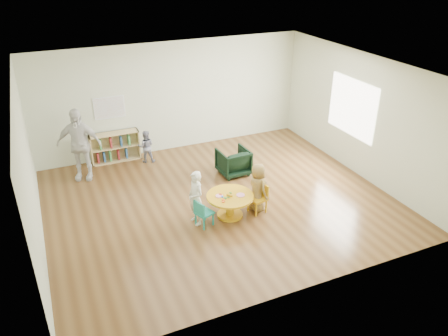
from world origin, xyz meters
The scene contains 11 objects.
room centered at (0.01, 0.00, 1.89)m, with size 7.10×7.00×2.80m.
activity_table centered at (-0.02, -0.61, 0.32)m, with size 0.93×0.93×0.51m.
kid_chair_left centered at (-0.65, -0.73, 0.30)m, with size 0.38×0.38×0.55m.
kid_chair_right centered at (0.59, -0.69, 0.33)m, with size 0.38×0.38×0.61m.
bookshelf centered at (-1.61, 2.86, 0.37)m, with size 1.20×0.30×0.75m.
alphabet_poster centered at (-1.60, 2.98, 1.35)m, with size 0.74×0.01×0.54m.
armchair centered at (0.80, 1.00, 0.31)m, with size 0.67×0.69×0.63m, color black.
child_left centered at (-0.72, -0.58, 0.55)m, with size 0.40×0.26×1.10m, color white.
child_right centered at (0.58, -0.62, 0.51)m, with size 0.50×0.33×1.03m, color gold.
toddler centered at (-0.91, 2.46, 0.41)m, with size 0.40×0.31×0.83m, color #1A2041.
adult_caretaker centered at (-2.48, 2.21, 0.85)m, with size 0.99×0.41×1.69m, color silver.
Camera 1 is at (-3.09, -7.32, 4.83)m, focal length 35.00 mm.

